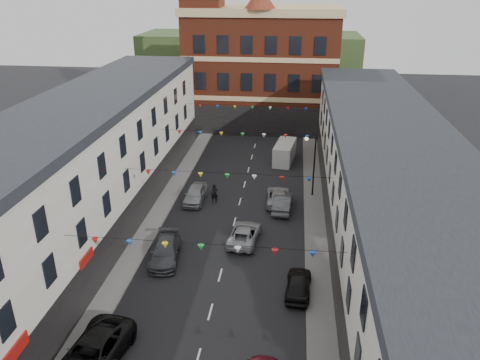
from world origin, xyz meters
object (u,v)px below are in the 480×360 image
at_px(car_right_e, 283,202).
at_px(car_left_d, 165,251).
at_px(car_right_f, 278,196).
at_px(car_left_c, 92,354).
at_px(car_left_e, 195,194).
at_px(pedestrian, 214,193).
at_px(car_right_d, 298,284).
at_px(street_lamp, 312,158).
at_px(moving_car, 244,234).
at_px(white_van, 285,152).

bearing_deg(car_right_e, car_left_d, 52.06).
height_order(car_left_d, car_right_f, car_left_d).
height_order(car_left_c, car_right_f, car_left_c).
relative_size(car_left_e, pedestrian, 2.39).
bearing_deg(car_left_e, car_right_d, -52.65).
bearing_deg(car_right_e, car_left_e, -1.20).
bearing_deg(car_right_d, pedestrian, -55.01).
bearing_deg(street_lamp, pedestrian, -164.66).
height_order(street_lamp, car_left_c, street_lamp).
relative_size(moving_car, white_van, 0.94).
xyz_separation_m(car_left_e, car_right_e, (8.24, -0.82, -0.02)).
relative_size(car_right_f, moving_car, 0.99).
height_order(car_right_d, white_van, white_van).
height_order(white_van, pedestrian, white_van).
xyz_separation_m(car_left_d, white_van, (8.20, 21.49, 0.40)).
relative_size(car_left_e, white_van, 0.87).
xyz_separation_m(car_right_f, moving_car, (-2.40, -7.32, 0.01)).
height_order(car_left_e, moving_car, car_left_e).
bearing_deg(car_right_e, car_right_f, -67.39).
relative_size(car_left_d, white_van, 0.98).
xyz_separation_m(street_lamp, car_right_f, (-2.95, -1.79, -3.25)).
distance_m(car_left_c, car_left_e, 20.82).
distance_m(car_left_d, car_right_f, 13.30).
xyz_separation_m(car_right_f, white_van, (0.24, 10.83, 0.46)).
bearing_deg(street_lamp, car_right_f, -148.69).
height_order(car_left_e, pedestrian, pedestrian).
bearing_deg(car_left_c, pedestrian, 89.06).
bearing_deg(pedestrian, moving_car, -60.38).
height_order(car_left_c, car_left_d, car_left_c).
bearing_deg(car_left_e, car_left_d, -90.42).
bearing_deg(car_right_f, pedestrian, 3.89).
height_order(car_left_d, moving_car, car_left_d).
height_order(car_left_d, car_right_d, car_left_d).
bearing_deg(car_right_d, street_lamp, -90.15).
xyz_separation_m(car_left_e, white_van, (8.01, 11.44, 0.37)).
bearing_deg(car_left_d, white_van, 62.50).
height_order(car_left_c, pedestrian, pedestrian).
distance_m(street_lamp, car_left_d, 16.86).
relative_size(car_right_d, car_right_f, 0.87).
distance_m(car_right_e, white_van, 12.26).
height_order(street_lamp, moving_car, street_lamp).
bearing_deg(pedestrian, car_right_d, -57.16).
bearing_deg(car_left_c, car_right_e, 72.09).
bearing_deg(street_lamp, moving_car, -120.39).
height_order(car_left_e, car_right_d, car_left_e).
bearing_deg(moving_car, car_right_d, 129.96).
bearing_deg(white_van, street_lamp, -65.33).
bearing_deg(car_left_c, white_van, 81.54).
height_order(street_lamp, car_right_e, street_lamp).
xyz_separation_m(car_right_d, moving_car, (-4.30, 6.26, -0.03)).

